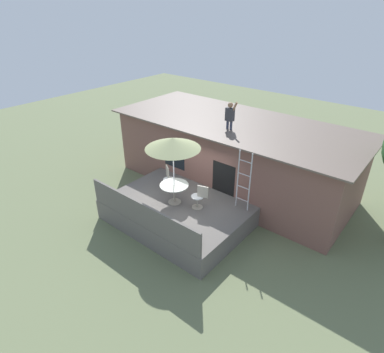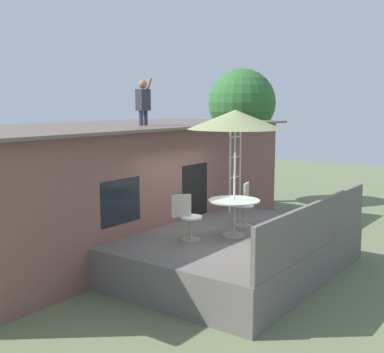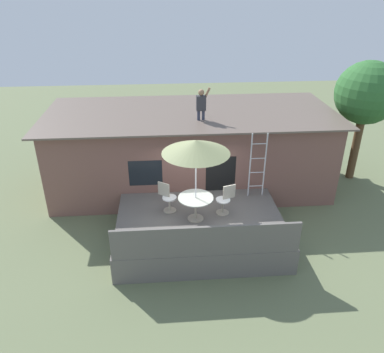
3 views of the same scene
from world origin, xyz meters
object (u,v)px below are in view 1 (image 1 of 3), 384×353
patio_chair_left (168,179)px  step_ladder (244,181)px  patio_table (174,189)px  patio_umbrella (173,143)px  patio_chair_right (199,197)px  person_figure (230,114)px

patio_chair_left → step_ladder: bearing=47.8°
patio_table → patio_umbrella: bearing=0.0°
patio_umbrella → step_ladder: bearing=30.8°
patio_umbrella → step_ladder: size_ratio=1.15×
patio_table → patio_umbrella: 1.76m
patio_table → patio_chair_right: bearing=17.2°
patio_table → person_figure: 3.55m
patio_umbrella → patio_chair_left: size_ratio=2.76×
person_figure → patio_table: bearing=-98.7°
patio_umbrella → patio_chair_right: size_ratio=2.76×
patio_umbrella → patio_chair_left: patio_umbrella is taller
patio_table → patio_chair_right: (0.93, 0.29, -0.13)m
step_ladder → patio_chair_left: step_ladder is taller
step_ladder → patio_chair_right: size_ratio=2.39×
person_figure → patio_umbrella: bearing=-98.7°
patio_umbrella → patio_chair_left: 2.14m
step_ladder → patio_chair_right: 1.65m
step_ladder → patio_chair_right: (-1.17, -0.96, -0.64)m
patio_chair_right → patio_chair_left: bearing=-26.2°
patio_table → patio_chair_left: size_ratio=1.13×
patio_table → patio_umbrella: (0.00, 0.00, 1.76)m
patio_table → patio_chair_left: (-0.82, 0.56, -0.13)m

